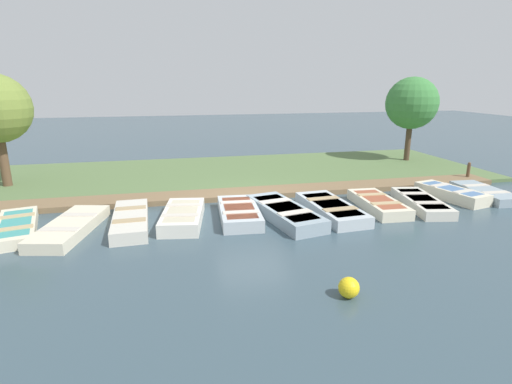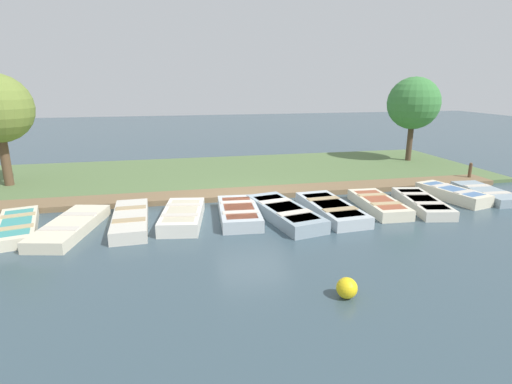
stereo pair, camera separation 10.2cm
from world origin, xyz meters
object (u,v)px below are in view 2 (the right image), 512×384
object	(u,v)px
rowboat_5	(239,212)
rowboat_9	(422,203)
rowboat_2	(70,226)
rowboat_3	(130,219)
mooring_post_far	(470,172)
park_tree_left	(414,104)
rowboat_6	(284,212)
rowboat_10	(452,194)
rowboat_11	(486,193)
rowboat_7	(331,209)
rowboat_8	(379,204)
rowboat_1	(17,226)
buoy	(347,288)
rowboat_4	(183,216)

from	to	relation	value
rowboat_5	rowboat_9	bearing A→B (deg)	92.17
rowboat_2	rowboat_3	world-z (taller)	rowboat_3
mooring_post_far	park_tree_left	xyz separation A→B (m)	(-4.29, -0.26, 2.71)
rowboat_6	mooring_post_far	xyz separation A→B (m)	(-3.01, 9.31, 0.22)
rowboat_9	rowboat_6	bearing A→B (deg)	-78.01
rowboat_2	park_tree_left	bearing A→B (deg)	127.89
rowboat_6	rowboat_10	xyz separation A→B (m)	(-0.77, 6.72, 0.01)
rowboat_10	rowboat_11	world-z (taller)	rowboat_10
rowboat_9	rowboat_7	bearing A→B (deg)	-78.76
rowboat_8	rowboat_7	bearing A→B (deg)	-81.03
rowboat_3	rowboat_11	bearing A→B (deg)	89.30
rowboat_10	rowboat_5	bearing A→B (deg)	-100.14
rowboat_6	mooring_post_far	distance (m)	9.79
rowboat_1	rowboat_11	size ratio (longest dim) A/B	1.14
rowboat_1	rowboat_3	distance (m)	3.20
rowboat_6	rowboat_8	distance (m)	3.46
mooring_post_far	rowboat_7	bearing A→B (deg)	-69.11
rowboat_2	rowboat_6	world-z (taller)	rowboat_6
rowboat_2	rowboat_7	xyz separation A→B (m)	(0.13, 8.06, 0.02)
rowboat_5	rowboat_2	bearing A→B (deg)	-84.49
rowboat_6	rowboat_9	bearing A→B (deg)	79.77
rowboat_10	buoy	bearing A→B (deg)	-63.40
rowboat_1	rowboat_9	xyz separation A→B (m)	(0.45, 12.96, 0.01)
rowboat_5	rowboat_11	world-z (taller)	rowboat_5
rowboat_5	rowboat_10	xyz separation A→B (m)	(-0.43, 8.13, 0.02)
rowboat_1	rowboat_10	size ratio (longest dim) A/B	1.15
rowboat_9	rowboat_1	bearing A→B (deg)	-81.27
rowboat_8	rowboat_11	size ratio (longest dim) A/B	1.02
rowboat_3	rowboat_8	world-z (taller)	rowboat_3
buoy	rowboat_4	bearing A→B (deg)	-149.77
rowboat_10	buoy	xyz separation A→B (m)	(5.69, -6.84, -0.00)
mooring_post_far	rowboat_5	bearing A→B (deg)	-75.97
rowboat_2	mooring_post_far	world-z (taller)	mooring_post_far
mooring_post_far	park_tree_left	bearing A→B (deg)	-176.51
rowboat_7	rowboat_4	bearing A→B (deg)	-97.00
rowboat_2	rowboat_7	distance (m)	8.06
park_tree_left	rowboat_10	bearing A→B (deg)	-19.64
rowboat_7	rowboat_9	distance (m)	3.39
rowboat_6	rowboat_7	distance (m)	1.63
rowboat_10	park_tree_left	distance (m)	7.53
buoy	rowboat_5	bearing A→B (deg)	-166.17
rowboat_5	rowboat_7	distance (m)	3.05
rowboat_1	rowboat_9	size ratio (longest dim) A/B	1.01
rowboat_11	mooring_post_far	size ratio (longest dim) A/B	3.33
rowboat_1	buoy	size ratio (longest dim) A/B	7.44
rowboat_9	rowboat_10	xyz separation A→B (m)	(-0.65, 1.70, 0.04)
rowboat_3	rowboat_9	world-z (taller)	rowboat_3
mooring_post_far	buoy	world-z (taller)	mooring_post_far
rowboat_5	rowboat_9	size ratio (longest dim) A/B	0.90
rowboat_3	rowboat_11	size ratio (longest dim) A/B	1.15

